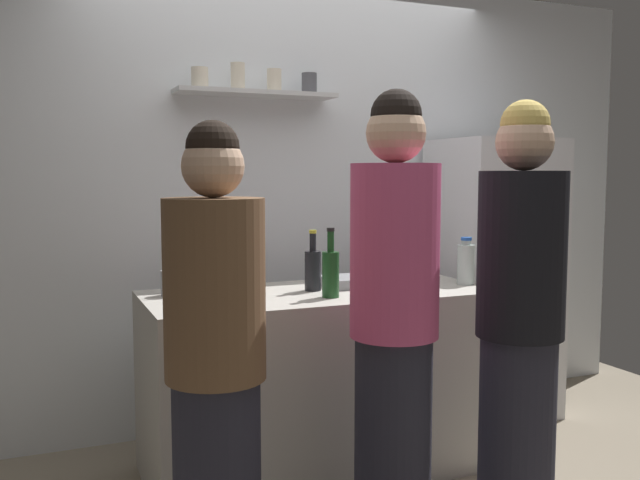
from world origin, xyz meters
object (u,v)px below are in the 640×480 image
object	(u,v)px
baking_pan	(356,281)
utensil_holder	(172,283)
water_bottle_plastic	(466,263)
person_pink_top	(394,323)
person_blonde	(520,324)
person_brown_jacket	(216,368)
refrigerator	(493,277)
wine_bottle_green_glass	(331,272)
wine_bottle_amber_glass	(247,264)
wine_bottle_dark_glass	(313,268)

from	to	relation	value
baking_pan	utensil_holder	bearing A→B (deg)	175.03
water_bottle_plastic	person_pink_top	size ratio (longest dim) A/B	0.14
baking_pan	person_blonde	bearing A→B (deg)	-75.95
person_brown_jacket	refrigerator	bearing A→B (deg)	14.72
utensil_holder	person_brown_jacket	size ratio (longest dim) A/B	0.13
baking_pan	person_blonde	distance (m)	1.00
refrigerator	water_bottle_plastic	distance (m)	0.71
baking_pan	water_bottle_plastic	distance (m)	0.58
wine_bottle_green_glass	wine_bottle_amber_glass	bearing A→B (deg)	130.98
wine_bottle_amber_glass	wine_bottle_green_glass	xyz separation A→B (m)	(0.30, -0.34, -0.01)
utensil_holder	wine_bottle_green_glass	xyz separation A→B (m)	(0.67, -0.33, 0.06)
utensil_holder	baking_pan	bearing A→B (deg)	-4.97
refrigerator	wine_bottle_amber_glass	xyz separation A→B (m)	(-1.61, -0.20, 0.19)
baking_pan	water_bottle_plastic	xyz separation A→B (m)	(0.54, -0.17, 0.09)
wine_bottle_amber_glass	water_bottle_plastic	bearing A→B (deg)	-13.74
person_brown_jacket	person_blonde	bearing A→B (deg)	-19.34
utensil_holder	wine_bottle_dark_glass	bearing A→B (deg)	-10.67
utensil_holder	wine_bottle_amber_glass	bearing A→B (deg)	2.17
refrigerator	wine_bottle_dark_glass	bearing A→B (deg)	-165.74
refrigerator	person_pink_top	world-z (taller)	person_pink_top
baking_pan	wine_bottle_dark_glass	xyz separation A→B (m)	(-0.26, -0.04, 0.08)
baking_pan	wine_bottle_dark_glass	world-z (taller)	wine_bottle_dark_glass
wine_bottle_green_glass	person_pink_top	xyz separation A→B (m)	(0.01, -0.59, -0.12)
utensil_holder	person_blonde	bearing A→B (deg)	-42.18
wine_bottle_amber_glass	wine_bottle_green_glass	world-z (taller)	wine_bottle_amber_glass
person_brown_jacket	person_blonde	distance (m)	1.20
refrigerator	wine_bottle_amber_glass	distance (m)	1.63
baking_pan	person_brown_jacket	bearing A→B (deg)	-136.75
baking_pan	refrigerator	bearing A→B (deg)	15.29
wine_bottle_amber_glass	baking_pan	bearing A→B (deg)	-9.71
person_blonde	person_brown_jacket	bearing A→B (deg)	179.07
wine_bottle_amber_glass	person_blonde	world-z (taller)	person_blonde
wine_bottle_amber_glass	wine_bottle_green_glass	size ratio (longest dim) A/B	1.07
water_bottle_plastic	person_blonde	size ratio (longest dim) A/B	0.14
person_pink_top	person_blonde	bearing A→B (deg)	58.91
refrigerator	baking_pan	distance (m)	1.10
person_blonde	person_pink_top	size ratio (longest dim) A/B	0.98
wine_bottle_dark_glass	person_blonde	xyz separation A→B (m)	(0.50, -0.93, -0.13)
wine_bottle_dark_glass	person_pink_top	xyz separation A→B (m)	(0.01, -0.79, -0.11)
wine_bottle_dark_glass	person_brown_jacket	size ratio (longest dim) A/B	0.18
refrigerator	wine_bottle_green_glass	size ratio (longest dim) A/B	5.17
baking_pan	wine_bottle_dark_glass	distance (m)	0.27
wine_bottle_green_glass	person_blonde	distance (m)	0.89
refrigerator	wine_bottle_green_glass	bearing A→B (deg)	-157.65
utensil_holder	person_pink_top	world-z (taller)	person_pink_top
refrigerator	person_pink_top	size ratio (longest dim) A/B	0.94
utensil_holder	person_blonde	xyz separation A→B (m)	(1.16, -1.05, -0.08)
baking_pan	water_bottle_plastic	size ratio (longest dim) A/B	1.39
refrigerator	wine_bottle_dark_glass	xyz separation A→B (m)	(-1.31, -0.33, 0.17)
wine_bottle_dark_glass	wine_bottle_green_glass	distance (m)	0.20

